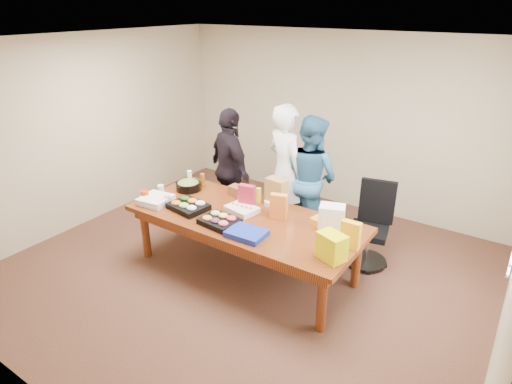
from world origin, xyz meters
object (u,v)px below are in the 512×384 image
Objects in this scene: person_right at (310,178)px; sheet_cake at (242,209)px; conference_table at (245,244)px; person_center at (285,172)px; office_chair at (369,228)px; salad_bowl at (188,186)px.

person_right reaches higher than sheet_cake.
sheet_cake is at bearing 140.78° from conference_table.
conference_table is 1.49× the size of person_center.
conference_table is 2.72× the size of office_chair.
person_center is at bearing 95.06° from conference_table.
office_chair is at bearing 18.62° from salad_bowl.
person_center is 5.68× the size of salad_bowl.
conference_table is 1.18m from salad_bowl.
office_chair reaches higher than sheet_cake.
sheet_cake is at bearing 88.33° from person_right.
person_right is (0.21, 1.24, 0.49)m from conference_table.
person_center is (-0.10, 1.10, 0.56)m from conference_table.
person_right is (-0.97, 0.26, 0.35)m from office_chair.
person_center is 0.34m from person_right.
office_chair is 1.35m from person_center.
person_right reaches higher than conference_table.
office_chair is at bearing 177.93° from person_right.
person_center is 1.08× the size of person_right.
salad_bowl reaches higher than conference_table.
person_right is at bearing -131.53° from person_center.
salad_bowl is (-0.98, 0.13, 0.02)m from sheet_cake.
office_chair is 2.82× the size of sheet_cake.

